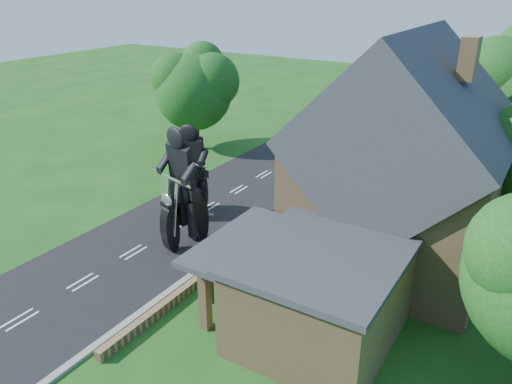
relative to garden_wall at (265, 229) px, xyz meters
The scene contains 16 objects.
ground 6.60m from the garden_wall, 130.70° to the right, with size 120.00×120.00×0.00m, color #194A14.
road 6.60m from the garden_wall, 130.70° to the right, with size 7.00×80.00×0.02m, color black.
kerb 5.04m from the garden_wall, 97.41° to the right, with size 0.30×80.00×0.12m, color gray.
garden_wall is the anchor object (origin of this frame).
house 7.52m from the garden_wall, ahead, with size 9.54×8.64×10.24m.
annex 8.19m from the garden_wall, 46.16° to the right, with size 7.05×5.94×3.44m.
tree_behind_left 13.88m from the garden_wall, 72.34° to the left, with size 6.94×6.40×9.16m.
tree_far_road 15.13m from the garden_wall, 140.77° to the left, with size 6.08×5.60×7.84m.
shrub_a 6.09m from the garden_wall, 80.54° to the right, with size 0.90×0.90×1.10m, color #113612.
shrub_b 3.66m from the garden_wall, 74.05° to the right, with size 0.90×0.90×1.10m, color #113612.
shrub_c 1.46m from the garden_wall, 45.00° to the right, with size 0.90×0.90×1.10m, color #113612.
shrub_d 4.14m from the garden_wall, 75.96° to the left, with size 0.90×0.90×1.10m, color #113612.
shrub_e 6.59m from the garden_wall, 81.25° to the left, with size 0.90×0.90×1.10m, color #113612.
shrub_f 9.06m from the garden_wall, 83.66° to the left, with size 0.90×0.90×1.10m, color #113612.
motorcycle_lead 4.15m from the garden_wall, 129.98° to the right, with size 0.49×1.92×1.79m, color black, non-canonical shape.
motorcycle_follow 4.49m from the garden_wall, behind, with size 0.42×1.65×1.53m, color black, non-canonical shape.
Camera 1 is at (15.83, -14.40, 11.93)m, focal length 35.00 mm.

